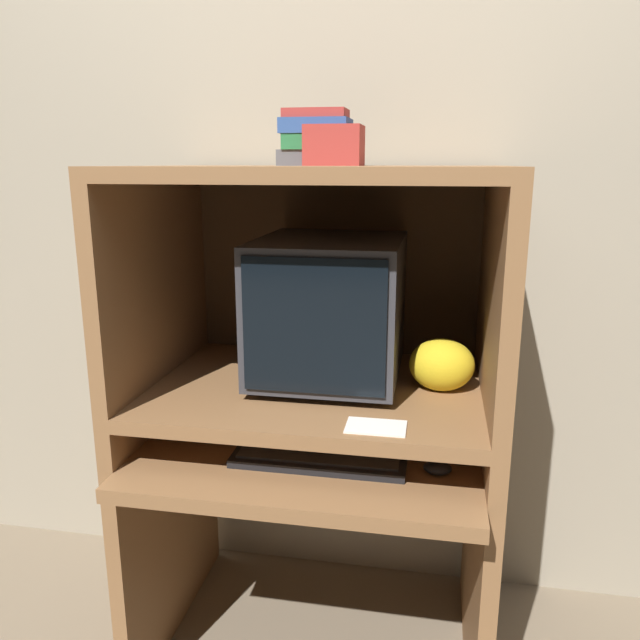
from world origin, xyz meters
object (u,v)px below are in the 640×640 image
object	(u,v)px
keyboard	(320,456)
snack_bag	(442,365)
crt_monitor	(330,307)
mouse	(438,468)
book_stack	(316,138)
storage_box	(334,146)

from	to	relation	value
keyboard	snack_bag	size ratio (longest dim) A/B	2.53
crt_monitor	mouse	distance (m)	0.51
keyboard	mouse	bearing A→B (deg)	-3.23
crt_monitor	book_stack	bearing A→B (deg)	145.75
crt_monitor	keyboard	world-z (taller)	crt_monitor
keyboard	crt_monitor	bearing A→B (deg)	94.17
book_stack	mouse	bearing A→B (deg)	-39.27
snack_bag	storage_box	world-z (taller)	storage_box
book_stack	storage_box	world-z (taller)	book_stack
snack_bag	crt_monitor	bearing A→B (deg)	171.70
crt_monitor	storage_box	xyz separation A→B (m)	(0.01, -0.00, 0.42)
mouse	storage_box	bearing A→B (deg)	139.25
crt_monitor	snack_bag	xyz separation A→B (m)	(0.30, -0.04, -0.13)
mouse	book_stack	bearing A→B (deg)	140.73
storage_box	keyboard	bearing A→B (deg)	-88.40
crt_monitor	mouse	xyz separation A→B (m)	(0.30, -0.25, -0.32)
crt_monitor	mouse	size ratio (longest dim) A/B	6.89
keyboard	book_stack	bearing A→B (deg)	102.77
keyboard	storage_box	xyz separation A→B (m)	(-0.01, 0.24, 0.74)
storage_box	snack_bag	bearing A→B (deg)	-8.24
keyboard	book_stack	size ratio (longest dim) A/B	2.35
keyboard	mouse	distance (m)	0.29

